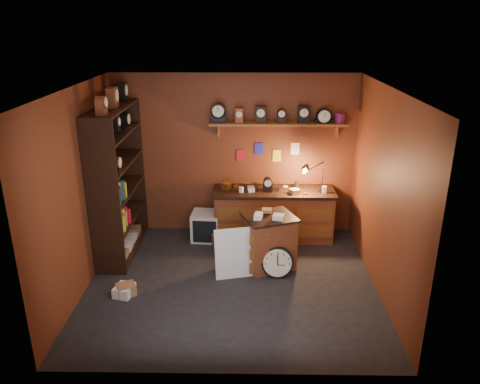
% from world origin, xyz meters
% --- Properties ---
extents(floor, '(4.00, 4.00, 0.00)m').
position_xyz_m(floor, '(0.00, 0.00, 0.00)').
color(floor, black).
rests_on(floor, ground).
extents(room_shell, '(4.02, 3.62, 2.71)m').
position_xyz_m(room_shell, '(0.04, 0.11, 1.72)').
color(room_shell, brown).
rests_on(room_shell, ground).
extents(shelving_unit, '(0.47, 1.60, 2.58)m').
position_xyz_m(shelving_unit, '(-1.79, 0.98, 1.25)').
color(shelving_unit, black).
rests_on(shelving_unit, ground).
extents(workbench, '(2.00, 0.66, 1.36)m').
position_xyz_m(workbench, '(0.66, 1.47, 0.47)').
color(workbench, brown).
rests_on(workbench, ground).
extents(low_cabinet, '(0.88, 0.81, 0.90)m').
position_xyz_m(low_cabinet, '(0.54, 0.49, 0.44)').
color(low_cabinet, brown).
rests_on(low_cabinet, ground).
extents(big_round_clock, '(0.46, 0.16, 0.46)m').
position_xyz_m(big_round_clock, '(0.65, 0.18, 0.23)').
color(big_round_clock, black).
rests_on(big_round_clock, ground).
extents(white_panel, '(0.58, 0.28, 0.74)m').
position_xyz_m(white_panel, '(0.04, 0.20, 0.00)').
color(white_panel, silver).
rests_on(white_panel, ground).
extents(mini_fridge, '(0.48, 0.50, 0.47)m').
position_xyz_m(mini_fridge, '(-0.48, 1.39, 0.24)').
color(mini_fridge, silver).
rests_on(mini_fridge, ground).
extents(floor_box_a, '(0.31, 0.30, 0.15)m').
position_xyz_m(floor_box_a, '(-1.41, -0.32, 0.07)').
color(floor_box_a, '#996C43').
rests_on(floor_box_a, ground).
extents(floor_box_b, '(0.28, 0.32, 0.14)m').
position_xyz_m(floor_box_b, '(-1.43, -0.33, 0.07)').
color(floor_box_b, white).
rests_on(floor_box_b, ground).
extents(floor_box_c, '(0.34, 0.31, 0.20)m').
position_xyz_m(floor_box_c, '(-0.21, 1.15, 0.10)').
color(floor_box_c, '#996C43').
rests_on(floor_box_c, ground).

